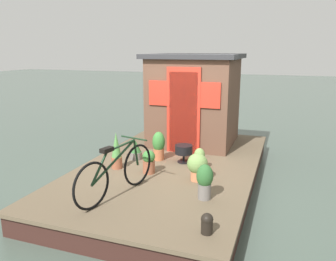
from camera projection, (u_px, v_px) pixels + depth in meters
ground_plane at (171, 182)px, 6.59m from camera, size 60.00×60.00×0.00m
houseboat_deck at (171, 173)px, 6.54m from camera, size 5.44×3.15×0.38m
houseboat_cabin at (194, 99)px, 7.73m from camera, size 1.90×2.01×2.05m
bicycle at (116, 172)px, 4.98m from camera, size 1.66×0.56×0.81m
potted_plant_mint at (205, 180)px, 4.90m from camera, size 0.25×0.25×0.53m
potted_plant_sage at (116, 151)px, 6.17m from camera, size 0.20×0.20×0.68m
potted_plant_basil at (159, 145)px, 6.65m from camera, size 0.25×0.25×0.57m
potted_plant_thyme at (149, 162)px, 5.95m from camera, size 0.22×0.22×0.42m
potted_plant_rosemary at (136, 150)px, 6.72m from camera, size 0.24×0.24×0.38m
potted_plant_ivy at (199, 159)px, 6.12m from camera, size 0.20×0.20×0.41m
potted_plant_succulent at (197, 166)px, 5.61m from camera, size 0.35×0.35×0.47m
charcoal_grill at (184, 150)px, 6.51m from camera, size 0.34×0.34×0.35m
mooring_bollard at (207, 223)px, 4.00m from camera, size 0.15×0.15×0.26m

